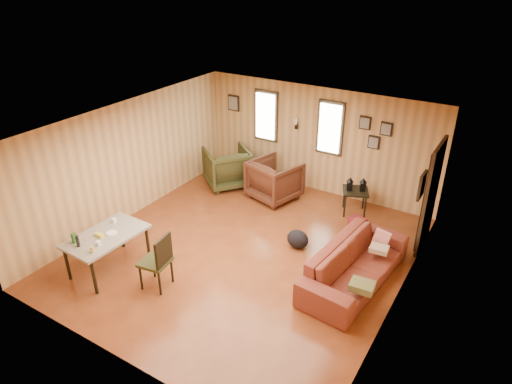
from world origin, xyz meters
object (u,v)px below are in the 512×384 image
(sofa, at_px, (356,259))
(end_table, at_px, (248,168))
(recliner_brown, at_px, (275,178))
(recliner_green, at_px, (227,166))
(side_table, at_px, (356,189))
(dining_table, at_px, (105,238))

(sofa, xyz_separation_m, end_table, (-3.54, 2.31, -0.10))
(sofa, relative_size, recliner_brown, 2.36)
(recliner_green, bearing_deg, recliner_brown, 128.28)
(sofa, relative_size, recliner_green, 2.36)
(side_table, height_order, dining_table, dining_table)
(recliner_brown, xyz_separation_m, dining_table, (-1.14, -3.77, 0.13))
(recliner_green, xyz_separation_m, side_table, (3.03, 0.30, 0.06))
(end_table, distance_m, side_table, 2.72)
(recliner_green, xyz_separation_m, end_table, (0.32, 0.41, -0.14))
(sofa, distance_m, recliner_brown, 3.21)
(end_table, bearing_deg, recliner_brown, -23.40)
(side_table, bearing_deg, end_table, 177.55)
(recliner_brown, height_order, recliner_green, recliner_green)
(recliner_brown, height_order, dining_table, recliner_brown)
(recliner_brown, distance_m, end_table, 1.05)
(side_table, distance_m, dining_table, 4.99)
(recliner_brown, bearing_deg, sofa, 159.33)
(recliner_brown, relative_size, dining_table, 0.72)
(sofa, relative_size, end_table, 3.70)
(dining_table, bearing_deg, sofa, 28.93)
(sofa, distance_m, end_table, 4.23)
(sofa, height_order, side_table, sofa)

